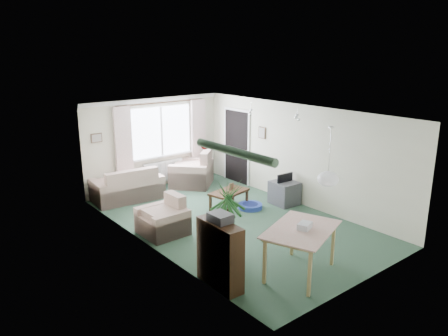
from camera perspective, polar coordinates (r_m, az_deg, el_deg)
ground at (r=9.56m, az=1.14°, el=-7.03°), size 6.50×6.50×0.00m
window at (r=11.79m, az=-8.23°, el=4.77°), size 1.80×0.03×1.30m
curtain_rod at (r=11.61m, az=-8.17°, el=8.45°), size 2.60×0.03×0.03m
curtain_left at (r=11.22m, az=-12.97°, el=2.79°), size 0.45×0.08×2.00m
curtain_right at (r=12.37m, az=-3.37°, el=4.32°), size 0.45×0.08×2.00m
radiator at (r=12.01m, az=-7.93°, el=-0.41°), size 1.20×0.10×0.55m
doorway at (r=12.09m, az=1.68°, el=2.77°), size 0.03×0.95×2.00m
pendant_lamp at (r=7.70m, az=13.42°, el=-1.42°), size 0.36×0.36×0.36m
tinsel_garland at (r=6.00m, az=1.30°, el=2.14°), size 1.60×1.60×0.12m
bauble_cluster_a at (r=10.47m, az=3.51°, el=7.54°), size 0.20×0.20×0.20m
bauble_cluster_b at (r=9.84m, az=9.55°, el=6.85°), size 0.20×0.20×0.20m
wall_picture_back at (r=11.00m, az=-16.32°, el=3.79°), size 0.28×0.03×0.22m
wall_picture_right at (r=11.25m, az=5.00°, el=4.62°), size 0.03×0.24×0.30m
sofa at (r=11.05m, az=-12.52°, el=-1.98°), size 1.73×1.01×0.83m
armchair_corner at (r=11.93m, az=-4.28°, el=0.00°), size 1.49×1.49×0.97m
armchair_left at (r=8.93m, az=-8.05°, el=-6.15°), size 0.84×0.88×0.78m
coffee_table at (r=10.27m, az=0.65°, el=-4.14°), size 1.03×0.71×0.42m
photo_frame at (r=10.27m, az=0.98°, el=-2.41°), size 0.12×0.03×0.16m
bookshelf at (r=6.96m, az=-0.54°, el=-11.23°), size 0.32×0.89×1.07m
hifi_box at (r=6.74m, az=-0.49°, el=-6.49°), size 0.29×0.36×0.14m
houseplant at (r=7.52m, az=0.59°, el=-7.30°), size 0.67×0.67×1.50m
dining_table at (r=7.46m, az=9.93°, el=-10.75°), size 1.49×1.24×0.79m
gift_box at (r=7.28m, az=10.49°, el=-7.51°), size 0.30×0.25×0.12m
tv_cube at (r=10.63m, az=7.89°, el=-3.24°), size 0.59×0.64×0.55m
pet_bed at (r=10.32m, az=3.46°, el=-5.00°), size 0.59×0.59×0.11m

